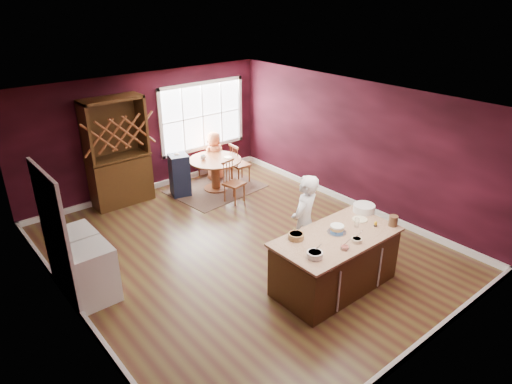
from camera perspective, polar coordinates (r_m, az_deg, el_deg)
room_shell at (r=7.79m, az=-1.77°, el=1.41°), size 7.00×7.00×7.00m
window at (r=11.25m, az=-6.71°, el=9.40°), size 2.36×0.10×1.66m
doorway at (r=7.26m, az=-23.75°, el=-5.52°), size 0.08×1.26×2.13m
kitchen_island at (r=7.33m, az=9.81°, el=-8.67°), size 2.02×1.06×0.92m
dining_table at (r=10.60m, az=-5.11°, el=3.02°), size 1.21×1.21×0.75m
baker at (r=7.51m, az=6.03°, el=-3.92°), size 0.72×0.59×1.69m
layer_cake at (r=7.14m, az=10.08°, el=-4.58°), size 0.30×0.30×0.12m
bowl_blue at (r=6.48m, az=7.36°, el=-7.78°), size 0.23×0.23×0.09m
bowl_yellow at (r=6.90m, az=5.03°, el=-5.51°), size 0.24×0.24×0.09m
bowl_pink at (r=6.75m, az=11.06°, el=-6.85°), size 0.14×0.14×0.05m
bowl_olive at (r=6.96m, az=12.48°, el=-5.89°), size 0.16×0.16×0.06m
drinking_glass at (r=7.35m, az=12.49°, el=-3.76°), size 0.08×0.08×0.15m
dinner_plate at (r=7.61m, az=12.86°, el=-3.36°), size 0.25×0.25×0.02m
white_tub at (r=7.87m, az=13.35°, el=-1.97°), size 0.36×0.36×0.12m
stoneware_crock at (r=7.53m, az=16.78°, el=-3.47°), size 0.14×0.14×0.17m
toy_figurine at (r=7.45m, az=14.72°, el=-3.89°), size 0.05×0.05×0.09m
rug at (r=10.81m, az=-5.01°, el=0.41°), size 2.17×1.77×0.01m
chair_east at (r=11.01m, az=-1.99°, el=3.67°), size 0.41×0.43×0.97m
chair_south at (r=9.97m, az=-2.74°, el=1.29°), size 0.47×0.46×0.95m
chair_north at (r=11.46m, az=-6.09°, el=4.48°), size 0.53×0.52×1.01m
seated_woman at (r=11.17m, az=-5.20°, el=4.53°), size 0.60×0.41×1.20m
high_chair at (r=10.43m, az=-9.54°, el=2.20°), size 0.50×0.50×1.01m
toddler at (r=10.41m, az=-9.66°, el=3.98°), size 0.18×0.14×0.26m
table_plate at (r=10.60m, az=-3.51°, el=4.36°), size 0.19×0.19×0.01m
table_cup at (r=10.52m, az=-6.64°, el=4.33°), size 0.16×0.16×0.10m
hutch at (r=10.11m, az=-16.92°, el=4.76°), size 1.27×0.53×2.34m
washer at (r=7.35m, az=-19.77°, el=-9.67°), size 0.62×0.60×0.90m
dryer at (r=7.88m, az=-21.48°, el=-7.49°), size 0.63×0.61×0.91m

